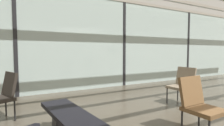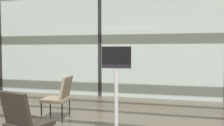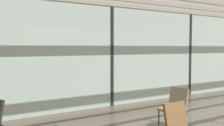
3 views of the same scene
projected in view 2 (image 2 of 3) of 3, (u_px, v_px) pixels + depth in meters
The scene contains 7 objects.
glass_curtain_wall at pixel (100, 46), 7.37m from camera, with size 14.00×0.08×3.02m, color #A3B7B2.
window_mullion_0 at pixel (1, 46), 8.27m from camera, with size 0.10×0.12×3.02m, color black.
window_mullion_1 at pixel (100, 46), 7.37m from camera, with size 0.10×0.12×3.02m, color black.
parked_airplane at pixel (162, 41), 12.12m from camera, with size 11.90×3.66×3.66m.
lounge_chair_1 at pixel (24, 119), 3.21m from camera, with size 0.61×0.64×0.87m.
lounge_chair_2 at pixel (60, 95), 4.88m from camera, with size 0.57×0.53×0.87m.
info_sign at pixel (116, 98), 3.64m from camera, with size 0.44×0.32×1.44m.
Camera 2 is at (2.24, -1.85, 1.39)m, focal length 39.45 mm.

